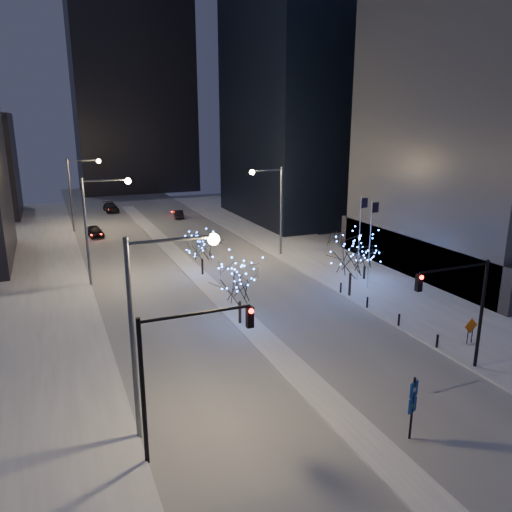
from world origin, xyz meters
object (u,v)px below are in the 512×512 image
car_near (95,231)px  construction_sign (471,328)px  traffic_signal_east (464,300)px  street_lamp_east (274,200)px  holiday_tree_plaza_far (365,254)px  wayfinding_sign (413,402)px  holiday_tree_median_near (240,281)px  street_lamp_w_far (78,185)px  holiday_tree_median_far (202,246)px  street_lamp_w_mid (97,216)px  car_mid (178,214)px  street_lamp_w_near (154,309)px  traffic_signal_west (177,360)px  car_far (111,208)px  holiday_tree_plaza_near (351,255)px

car_near → construction_sign: bearing=-74.7°
traffic_signal_east → street_lamp_east: bearing=87.7°
holiday_tree_plaza_far → wayfinding_sign: (-12.37, -21.69, -0.61)m
holiday_tree_median_near → holiday_tree_plaza_far: (14.92, 5.46, -0.80)m
street_lamp_w_far → holiday_tree_median_far: street_lamp_w_far is taller
street_lamp_w_mid → car_mid: size_ratio=2.58×
street_lamp_w_near → street_lamp_w_mid: 25.00m
street_lamp_w_mid → holiday_tree_median_near: 16.58m
street_lamp_w_mid → traffic_signal_west: (0.50, -27.00, -1.74)m
holiday_tree_median_near → wayfinding_sign: holiday_tree_median_near is taller
car_mid → car_far: car_far is taller
car_near → holiday_tree_median_near: 35.77m
holiday_tree_median_near → holiday_tree_plaza_near: holiday_tree_plaza_near is taller
holiday_tree_median_far → wayfinding_sign: holiday_tree_median_far is taller
holiday_tree_median_near → holiday_tree_median_far: size_ratio=1.26×
street_lamp_east → traffic_signal_west: size_ratio=1.43×
holiday_tree_median_far → street_lamp_w_mid: bearing=173.8°
street_lamp_w_far → holiday_tree_plaza_far: (23.35, -33.48, -3.87)m
holiday_tree_median_far → holiday_tree_plaza_near: (10.00, -10.90, 0.82)m
traffic_signal_west → construction_sign: traffic_signal_west is taller
construction_sign → holiday_tree_plaza_near: bearing=99.4°
holiday_tree_plaza_near → holiday_tree_median_near: bearing=-169.7°
street_lamp_w_far → traffic_signal_west: bearing=-89.5°
street_lamp_w_far → holiday_tree_median_near: size_ratio=1.80×
car_mid → holiday_tree_plaza_near: (4.65, -41.44, 3.20)m
street_lamp_w_mid → construction_sign: street_lamp_w_mid is taller
traffic_signal_west → holiday_tree_plaza_near: (18.94, 15.07, -0.92)m
car_near → car_far: 18.75m
holiday_tree_plaza_near → wayfinding_sign: size_ratio=1.74×
holiday_tree_median_far → street_lamp_east: bearing=22.8°
street_lamp_w_near → traffic_signal_west: 2.70m
street_lamp_east → wayfinding_sign: (-8.04, -33.17, -4.43)m
holiday_tree_median_near → holiday_tree_median_far: (1.00, 12.90, -0.41)m
holiday_tree_plaza_near → holiday_tree_plaza_far: bearing=41.4°
street_lamp_w_far → traffic_signal_west: 52.04m
holiday_tree_median_near → holiday_tree_median_far: holiday_tree_median_near is taller
car_near → holiday_tree_median_far: holiday_tree_median_far is taller
street_lamp_w_near → street_lamp_w_far: bearing=90.0°
car_near → car_far: car_far is taller
car_far → holiday_tree_plaza_near: (13.74, -51.18, 3.10)m
construction_sign → traffic_signal_east: bearing=-146.1°
street_lamp_w_mid → traffic_signal_west: 27.06m
wayfinding_sign → traffic_signal_east: bearing=12.2°
holiday_tree_median_far → construction_sign: holiday_tree_median_far is taller
street_lamp_w_near → traffic_signal_west: (0.50, -2.00, -1.74)m
street_lamp_w_far → car_mid: (14.79, 4.51, -5.86)m
car_near → holiday_tree_plaza_far: size_ratio=0.99×
street_lamp_w_near → street_lamp_w_mid: (0.00, 25.00, 0.00)m
holiday_tree_median_near → construction_sign: (13.16, -9.45, -2.16)m
traffic_signal_west → holiday_tree_median_near: (7.94, 13.07, -1.33)m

